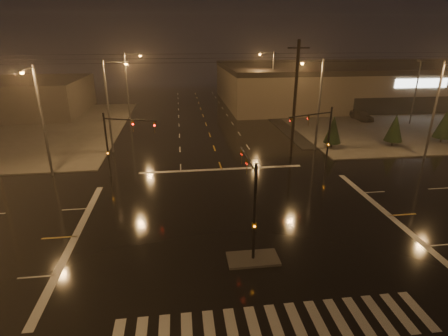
{
  "coord_description": "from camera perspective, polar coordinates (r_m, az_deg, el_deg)",
  "views": [
    {
      "loc": [
        -3.9,
        -20.85,
        12.26
      ],
      "look_at": [
        -0.74,
        3.45,
        3.0
      ],
      "focal_mm": 28.0,
      "sensor_mm": 36.0,
      "label": 1
    }
  ],
  "objects": [
    {
      "name": "signal_mast_ne",
      "position": [
        34.8,
        15.57,
        5.85
      ],
      "size": [
        4.84,
        1.86,
        6.0
      ],
      "color": "black",
      "rests_on": "ground"
    },
    {
      "name": "streetlight_3",
      "position": [
        40.34,
        14.94,
        10.81
      ],
      "size": [
        2.77,
        0.32,
        10.0
      ],
      "color": "#38383A",
      "rests_on": "ground"
    },
    {
      "name": "ground",
      "position": [
        24.5,
        2.8,
        -9.36
      ],
      "size": [
        140.0,
        140.0,
        0.0
      ],
      "primitive_type": "plane",
      "color": "black",
      "rests_on": "ground"
    },
    {
      "name": "sidewalk_ne",
      "position": [
        62.32,
        25.97,
        7.33
      ],
      "size": [
        36.0,
        36.0,
        0.12
      ],
      "primitive_type": "cube",
      "color": "#403E39",
      "rests_on": "ground"
    },
    {
      "name": "conifer_1",
      "position": [
        45.56,
        26.13,
        5.95
      ],
      "size": [
        2.05,
        2.05,
        3.91
      ],
      "color": "black",
      "rests_on": "ground"
    },
    {
      "name": "stop_bar_far",
      "position": [
        34.35,
        -0.39,
        -0.21
      ],
      "size": [
        16.0,
        0.5,
        0.01
      ],
      "primitive_type": "cube",
      "color": "beige",
      "rests_on": "ground"
    },
    {
      "name": "median_island",
      "position": [
        21.15,
        4.75,
        -14.55
      ],
      "size": [
        3.0,
        1.6,
        0.15
      ],
      "primitive_type": "cube",
      "color": "#403E39",
      "rests_on": "ground"
    },
    {
      "name": "utility_pole_1",
      "position": [
        37.33,
        11.5,
        10.84
      ],
      "size": [
        2.2,
        0.32,
        12.0
      ],
      "color": "black",
      "rests_on": "ground"
    },
    {
      "name": "parking_lot",
      "position": [
        63.63,
        30.73,
        6.73
      ],
      "size": [
        50.0,
        24.0,
        0.08
      ],
      "primitive_type": "cube",
      "color": "black",
      "rests_on": "ground"
    },
    {
      "name": "conifer_0",
      "position": [
        42.19,
        17.41,
        6.0
      ],
      "size": [
        1.97,
        1.97,
        3.78
      ],
      "color": "black",
      "rests_on": "ground"
    },
    {
      "name": "streetlight_2",
      "position": [
        55.71,
        -15.28,
        13.34
      ],
      "size": [
        2.77,
        0.32,
        10.0
      ],
      "color": "#38383A",
      "rests_on": "ground"
    },
    {
      "name": "car_parked",
      "position": [
        58.72,
        21.56,
        8.01
      ],
      "size": [
        2.11,
        4.81,
        1.61
      ],
      "primitive_type": "imported",
      "rotation": [
        0.0,
        0.0,
        0.05
      ],
      "color": "black",
      "rests_on": "ground"
    },
    {
      "name": "signal_mast_nw",
      "position": [
        32.6,
        -17.08,
        4.72
      ],
      "size": [
        4.84,
        1.86,
        6.0
      ],
      "color": "black",
      "rests_on": "ground"
    },
    {
      "name": "retail_building",
      "position": [
        77.79,
        23.28,
        12.86
      ],
      "size": [
        60.2,
        28.3,
        7.2
      ],
      "color": "#776555",
      "rests_on": "ground"
    },
    {
      "name": "streetlight_6",
      "position": [
        41.7,
        31.54,
        8.78
      ],
      "size": [
        0.32,
        2.77,
        10.0
      ],
      "color": "#38383A",
      "rests_on": "ground"
    },
    {
      "name": "streetlight_4",
      "position": [
        59.17,
        7.65,
        14.26
      ],
      "size": [
        2.77,
        0.32,
        10.0
      ],
      "color": "#38383A",
      "rests_on": "ground"
    },
    {
      "name": "streetlight_1",
      "position": [
        40.05,
        -18.09,
        10.42
      ],
      "size": [
        2.77,
        0.32,
        10.0
      ],
      "color": "#38383A",
      "rests_on": "ground"
    },
    {
      "name": "crosswalk",
      "position": [
        17.49,
        8.43,
        -24.07
      ],
      "size": [
        15.0,
        2.6,
        0.01
      ],
      "primitive_type": "cube",
      "color": "beige",
      "rests_on": "ground"
    },
    {
      "name": "signal_mast_median",
      "position": [
        20.09,
        4.51,
        -4.42
      ],
      "size": [
        0.25,
        4.59,
        6.0
      ],
      "color": "black",
      "rests_on": "ground"
    },
    {
      "name": "conifer_2",
      "position": [
        49.98,
        32.34,
        6.09
      ],
      "size": [
        2.15,
        2.15,
        4.06
      ],
      "color": "black",
      "rests_on": "ground"
    },
    {
      "name": "streetlight_5",
      "position": [
        34.85,
        -27.84,
        7.65
      ],
      "size": [
        0.32,
        2.77,
        10.0
      ],
      "color": "#38383A",
      "rests_on": "ground"
    }
  ]
}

